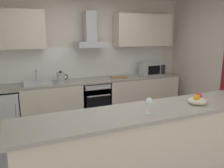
{
  "coord_description": "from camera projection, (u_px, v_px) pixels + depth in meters",
  "views": [
    {
      "loc": [
        -1.33,
        -2.8,
        1.83
      ],
      "look_at": [
        0.07,
        0.43,
        1.05
      ],
      "focal_mm": 36.3,
      "sensor_mm": 36.0,
      "label": 1
    }
  ],
  "objects": [
    {
      "name": "sink",
      "position": [
        37.0,
        83.0,
        4.26
      ],
      "size": [
        0.5,
        0.4,
        0.26
      ],
      "color": "silver",
      "rests_on": "counter_back"
    },
    {
      "name": "fruit_bowl",
      "position": [
        197.0,
        100.0,
        2.74
      ],
      "size": [
        0.22,
        0.22,
        0.13
      ],
      "color": "beige",
      "rests_on": "counter_island"
    },
    {
      "name": "oven",
      "position": [
        94.0,
        100.0,
        4.79
      ],
      "size": [
        0.6,
        0.62,
        0.8
      ],
      "color": "slate",
      "rests_on": "ground"
    },
    {
      "name": "backsplash_tile",
      "position": [
        81.0,
        62.0,
        4.86
      ],
      "size": [
        4.13,
        0.02,
        0.66
      ],
      "primitive_type": "cube",
      "color": "white"
    },
    {
      "name": "counter_back",
      "position": [
        87.0,
        101.0,
        4.75
      ],
      "size": [
        4.28,
        0.6,
        0.9
      ],
      "color": "beige",
      "rests_on": "ground"
    },
    {
      "name": "ground",
      "position": [
        119.0,
        158.0,
        3.42
      ],
      "size": [
        5.86,
        4.84,
        0.02
      ],
      "primitive_type": "cube",
      "color": "gray"
    },
    {
      "name": "upper_cabinets",
      "position": [
        83.0,
        30.0,
        4.57
      ],
      "size": [
        4.22,
        0.32,
        0.7
      ],
      "color": "beige"
    },
    {
      "name": "chopping_board",
      "position": [
        119.0,
        77.0,
        4.89
      ],
      "size": [
        0.37,
        0.28,
        0.02
      ],
      "primitive_type": "cube",
      "rotation": [
        0.0,
        0.0,
        -0.18
      ],
      "color": "#9E7247",
      "rests_on": "counter_back"
    },
    {
      "name": "microwave",
      "position": [
        152.0,
        69.0,
        5.18
      ],
      "size": [
        0.5,
        0.38,
        0.3
      ],
      "color": "#B7BABC",
      "rests_on": "counter_back"
    },
    {
      "name": "wall_back",
      "position": [
        80.0,
        59.0,
        4.91
      ],
      "size": [
        5.86,
        0.12,
        2.6
      ],
      "primitive_type": "cube",
      "color": "silver",
      "rests_on": "ground"
    },
    {
      "name": "kettle",
      "position": [
        61.0,
        78.0,
        4.37
      ],
      "size": [
        0.29,
        0.15,
        0.24
      ],
      "color": "#B7BABC",
      "rests_on": "counter_back"
    },
    {
      "name": "counter_island",
      "position": [
        164.0,
        146.0,
        2.74
      ],
      "size": [
        3.48,
        0.64,
        1.0
      ],
      "color": "beige",
      "rests_on": "ground"
    },
    {
      "name": "range_hood",
      "position": [
        91.0,
        36.0,
        4.61
      ],
      "size": [
        0.62,
        0.45,
        0.72
      ],
      "color": "#B7BABC"
    },
    {
      "name": "refrigerator",
      "position": [
        3.0,
        113.0,
        4.11
      ],
      "size": [
        0.58,
        0.6,
        0.85
      ],
      "color": "white",
      "rests_on": "ground"
    },
    {
      "name": "wine_glass",
      "position": [
        149.0,
        103.0,
        2.39
      ],
      "size": [
        0.08,
        0.08,
        0.18
      ],
      "color": "silver",
      "rests_on": "counter_island"
    }
  ]
}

